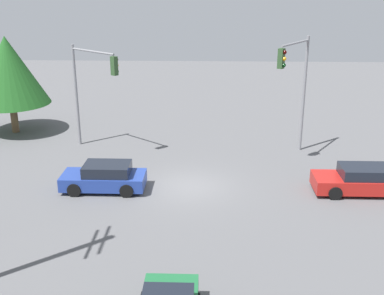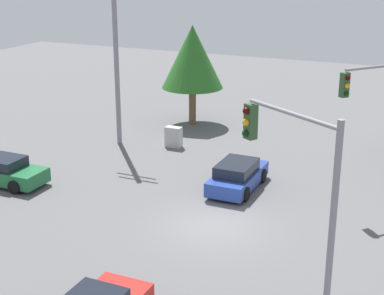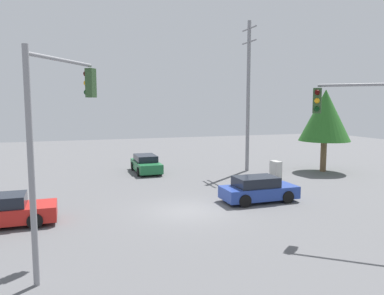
% 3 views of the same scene
% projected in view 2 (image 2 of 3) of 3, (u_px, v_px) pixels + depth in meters
% --- Properties ---
extents(ground_plane, '(80.00, 80.00, 0.00)m').
position_uv_depth(ground_plane, '(214.00, 226.00, 24.26)').
color(ground_plane, '#5B5B5E').
extents(sedan_green, '(4.24, 1.86, 1.35)m').
position_uv_depth(sedan_green, '(3.00, 171.00, 28.54)').
color(sedan_green, '#1E6638').
rests_on(sedan_green, ground_plane).
extents(sedan_blue, '(1.90, 4.12, 1.38)m').
position_uv_depth(sedan_blue, '(237.00, 176.00, 27.86)').
color(sedan_blue, '#233D93').
rests_on(sedan_blue, ground_plane).
extents(traffic_signal_main, '(3.20, 2.20, 6.94)m').
position_uv_depth(traffic_signal_main, '(297.00, 188.00, 15.79)').
color(traffic_signal_main, gray).
rests_on(traffic_signal_main, ground_plane).
extents(traffic_signal_cross, '(2.71, 3.25, 6.32)m').
position_uv_depth(traffic_signal_cross, '(383.00, 105.00, 25.96)').
color(traffic_signal_cross, gray).
rests_on(traffic_signal_cross, ground_plane).
extents(utility_pole_tall, '(2.20, 0.28, 11.67)m').
position_uv_depth(utility_pole_tall, '(115.00, 39.00, 32.85)').
color(utility_pole_tall, gray).
rests_on(utility_pole_tall, ground_plane).
extents(electrical_cabinet, '(0.93, 0.50, 1.20)m').
position_uv_depth(electrical_cabinet, '(174.00, 137.00, 33.91)').
color(electrical_cabinet, '#B2B2AD').
rests_on(electrical_cabinet, ground_plane).
extents(tree_left, '(3.94, 3.94, 6.44)m').
position_uv_depth(tree_left, '(192.00, 57.00, 37.33)').
color(tree_left, brown).
rests_on(tree_left, ground_plane).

